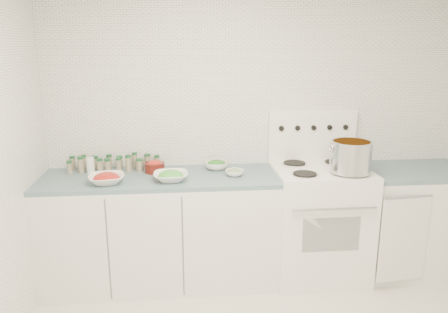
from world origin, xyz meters
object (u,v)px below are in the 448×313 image
Objects in this scene: stock_pot at (351,155)px; bowl_tomato at (107,178)px; stove at (318,218)px; bowl_snowpea at (171,176)px.

stock_pot reaches higher than bowl_tomato.
stock_pot is at bearing -0.68° from bowl_tomato.
stove reaches higher than bowl_snowpea.
stove is 4.04× the size of stock_pot.
stove is at bearing 5.69° from bowl_snowpea.
stock_pot is 1.12× the size of bowl_tomato.
stove is 1.75m from bowl_tomato.
stove is at bearing 4.68° from bowl_tomato.
stock_pot is at bearing -1.64° from bowl_snowpea.
stock_pot is (0.18, -0.16, 0.58)m from stove.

